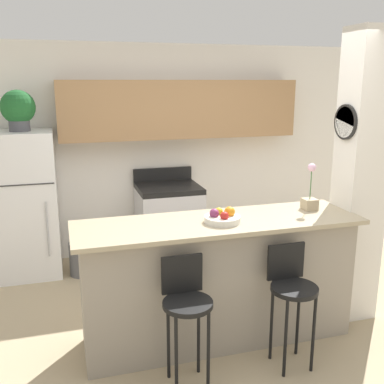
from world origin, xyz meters
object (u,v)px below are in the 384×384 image
(refrigerator, at_px, (27,205))
(trash_bin, at_px, (82,258))
(stove_range, at_px, (169,222))
(bar_stool_right, at_px, (292,289))
(potted_plant_on_fridge, at_px, (18,109))
(orchid_vase, at_px, (310,196))
(fruit_bowl, at_px, (222,217))
(bar_stool_left, at_px, (186,304))

(refrigerator, height_order, trash_bin, refrigerator)
(stove_range, distance_m, bar_stool_right, 2.35)
(potted_plant_on_fridge, xyz_separation_m, orchid_vase, (2.42, -1.77, -0.68))
(stove_range, relative_size, bar_stool_right, 1.15)
(fruit_bowl, distance_m, trash_bin, 2.17)
(bar_stool_left, xyz_separation_m, trash_bin, (-0.61, 2.11, -0.42))
(bar_stool_right, height_order, trash_bin, bar_stool_right)
(bar_stool_right, bearing_deg, refrigerator, 130.40)
(refrigerator, xyz_separation_m, potted_plant_on_fridge, (-0.00, 0.00, 1.03))
(stove_range, xyz_separation_m, bar_stool_left, (-0.43, -2.31, 0.15))
(refrigerator, bearing_deg, trash_bin, -20.70)
(stove_range, xyz_separation_m, potted_plant_on_fridge, (-1.59, 0.01, 1.37))
(bar_stool_left, relative_size, fruit_bowl, 3.27)
(potted_plant_on_fridge, height_order, orchid_vase, potted_plant_on_fridge)
(stove_range, distance_m, potted_plant_on_fridge, 2.10)
(bar_stool_right, bearing_deg, stove_range, 99.36)
(bar_stool_right, height_order, fruit_bowl, fruit_bowl)
(stove_range, xyz_separation_m, trash_bin, (-1.05, -0.20, -0.27))
(refrigerator, bearing_deg, bar_stool_left, -63.43)
(potted_plant_on_fridge, bearing_deg, bar_stool_right, -49.60)
(refrigerator, xyz_separation_m, bar_stool_left, (1.16, -2.32, -0.19))
(fruit_bowl, bearing_deg, bar_stool_left, -134.30)
(potted_plant_on_fridge, relative_size, fruit_bowl, 1.51)
(bar_stool_left, height_order, potted_plant_on_fridge, potted_plant_on_fridge)
(refrigerator, height_order, orchid_vase, refrigerator)
(bar_stool_right, height_order, orchid_vase, orchid_vase)
(stove_range, height_order, orchid_vase, orchid_vase)
(refrigerator, bearing_deg, potted_plant_on_fridge, 117.81)
(bar_stool_right, relative_size, fruit_bowl, 3.27)
(refrigerator, xyz_separation_m, orchid_vase, (2.42, -1.77, 0.35))
(refrigerator, xyz_separation_m, stove_range, (1.59, -0.01, -0.34))
(refrigerator, distance_m, bar_stool_right, 3.05)
(refrigerator, height_order, bar_stool_right, refrigerator)
(refrigerator, relative_size, potted_plant_on_fridge, 3.74)
(trash_bin, bearing_deg, refrigerator, 159.30)
(bar_stool_right, relative_size, orchid_vase, 2.30)
(bar_stool_left, relative_size, orchid_vase, 2.30)
(potted_plant_on_fridge, relative_size, orchid_vase, 1.06)
(potted_plant_on_fridge, height_order, fruit_bowl, potted_plant_on_fridge)
(potted_plant_on_fridge, bearing_deg, fruit_bowl, -50.27)
(bar_stool_left, height_order, fruit_bowl, fruit_bowl)
(potted_plant_on_fridge, bearing_deg, bar_stool_left, -63.43)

